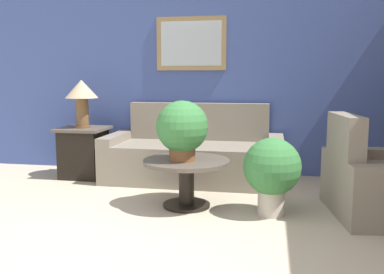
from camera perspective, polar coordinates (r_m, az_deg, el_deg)
name	(u,v)px	position (r m, az deg, el deg)	size (l,w,h in m)	color
wall_back	(193,76)	(5.82, 0.12, 8.13)	(7.54, 0.09, 2.60)	#42569E
couch_main	(194,156)	(5.40, 0.29, -2.61)	(2.20, 0.95, 0.96)	gray
armchair	(380,184)	(4.39, 23.79, -5.81)	(1.05, 1.18, 0.96)	gray
coffee_table	(186,173)	(4.29, -0.74, -4.79)	(0.87, 0.87, 0.48)	black
side_table	(84,152)	(5.74, -14.23, -1.93)	(0.60, 0.60, 0.65)	black
table_lamp	(82,94)	(5.66, -14.50, 5.59)	(0.42, 0.42, 0.61)	brown
potted_plant_on_table	(182,128)	(4.18, -1.32, 1.15)	(0.51, 0.51, 0.59)	brown
potted_plant_floor	(272,170)	(4.08, 10.62, -4.35)	(0.54, 0.54, 0.74)	beige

